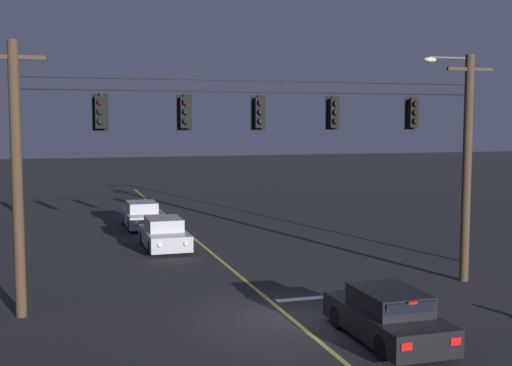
{
  "coord_description": "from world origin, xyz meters",
  "views": [
    {
      "loc": [
        -6.55,
        -17.83,
        5.76
      ],
      "look_at": [
        0.0,
        3.54,
        3.67
      ],
      "focal_mm": 46.62,
      "sensor_mm": 36.0,
      "label": 1
    }
  ],
  "objects_px": {
    "traffic_light_rightmost": "(413,113)",
    "car_oncoming_trailing": "(142,215)",
    "car_oncoming_lead": "(164,234)",
    "street_lamp_corner": "(460,140)",
    "traffic_light_centre": "(259,113)",
    "traffic_light_left_inner": "(185,112)",
    "traffic_light_leftmost": "(100,112)",
    "car_waiting_near_lane": "(387,316)",
    "traffic_light_right_inner": "(334,113)"
  },
  "relations": [
    {
      "from": "traffic_light_rightmost",
      "to": "car_oncoming_trailing",
      "type": "height_order",
      "value": "traffic_light_rightmost"
    },
    {
      "from": "car_oncoming_lead",
      "to": "street_lamp_corner",
      "type": "relative_size",
      "value": 0.53
    },
    {
      "from": "traffic_light_centre",
      "to": "car_oncoming_trailing",
      "type": "xyz_separation_m",
      "value": [
        -1.79,
        15.68,
        -5.38
      ]
    },
    {
      "from": "traffic_light_left_inner",
      "to": "traffic_light_centre",
      "type": "relative_size",
      "value": 1.0
    },
    {
      "from": "traffic_light_leftmost",
      "to": "car_oncoming_trailing",
      "type": "xyz_separation_m",
      "value": [
        3.17,
        15.68,
        -5.38
      ]
    },
    {
      "from": "traffic_light_leftmost",
      "to": "car_waiting_near_lane",
      "type": "height_order",
      "value": "traffic_light_leftmost"
    },
    {
      "from": "traffic_light_rightmost",
      "to": "traffic_light_left_inner",
      "type": "bearing_deg",
      "value": 180.0
    },
    {
      "from": "traffic_light_right_inner",
      "to": "car_waiting_near_lane",
      "type": "relative_size",
      "value": 0.28
    },
    {
      "from": "traffic_light_centre",
      "to": "traffic_light_right_inner",
      "type": "xyz_separation_m",
      "value": [
        2.59,
        0.0,
        0.0
      ]
    },
    {
      "from": "street_lamp_corner",
      "to": "car_oncoming_lead",
      "type": "bearing_deg",
      "value": 149.56
    },
    {
      "from": "traffic_light_rightmost",
      "to": "car_oncoming_lead",
      "type": "xyz_separation_m",
      "value": [
        -7.16,
        9.34,
        -5.38
      ]
    },
    {
      "from": "traffic_light_leftmost",
      "to": "car_waiting_near_lane",
      "type": "xyz_separation_m",
      "value": [
        6.89,
        -5.09,
        -5.38
      ]
    },
    {
      "from": "traffic_light_centre",
      "to": "traffic_light_rightmost",
      "type": "distance_m",
      "value": 5.54
    },
    {
      "from": "traffic_light_leftmost",
      "to": "street_lamp_corner",
      "type": "xyz_separation_m",
      "value": [
        14.33,
        2.89,
        -1.02
      ]
    },
    {
      "from": "traffic_light_left_inner",
      "to": "street_lamp_corner",
      "type": "xyz_separation_m",
      "value": [
        11.78,
        2.89,
        -1.02
      ]
    },
    {
      "from": "traffic_light_rightmost",
      "to": "traffic_light_leftmost",
      "type": "bearing_deg",
      "value": 180.0
    },
    {
      "from": "car_waiting_near_lane",
      "to": "car_oncoming_lead",
      "type": "xyz_separation_m",
      "value": [
        -3.55,
        14.43,
        -0.0
      ]
    },
    {
      "from": "traffic_light_rightmost",
      "to": "street_lamp_corner",
      "type": "relative_size",
      "value": 0.15
    },
    {
      "from": "traffic_light_rightmost",
      "to": "traffic_light_right_inner",
      "type": "bearing_deg",
      "value": 180.0
    },
    {
      "from": "traffic_light_right_inner",
      "to": "traffic_light_rightmost",
      "type": "relative_size",
      "value": 1.0
    },
    {
      "from": "traffic_light_right_inner",
      "to": "car_oncoming_trailing",
      "type": "bearing_deg",
      "value": 105.61
    },
    {
      "from": "traffic_light_centre",
      "to": "car_oncoming_trailing",
      "type": "height_order",
      "value": "traffic_light_centre"
    },
    {
      "from": "traffic_light_leftmost",
      "to": "traffic_light_right_inner",
      "type": "height_order",
      "value": "same"
    },
    {
      "from": "traffic_light_centre",
      "to": "street_lamp_corner",
      "type": "height_order",
      "value": "street_lamp_corner"
    },
    {
      "from": "car_oncoming_trailing",
      "to": "street_lamp_corner",
      "type": "bearing_deg",
      "value": -48.89
    },
    {
      "from": "traffic_light_rightmost",
      "to": "car_oncoming_trailing",
      "type": "relative_size",
      "value": 0.28
    },
    {
      "from": "traffic_light_centre",
      "to": "street_lamp_corner",
      "type": "distance_m",
      "value": 9.85
    },
    {
      "from": "traffic_light_left_inner",
      "to": "traffic_light_centre",
      "type": "height_order",
      "value": "same"
    },
    {
      "from": "traffic_light_right_inner",
      "to": "car_oncoming_trailing",
      "type": "distance_m",
      "value": 17.14
    },
    {
      "from": "traffic_light_right_inner",
      "to": "car_oncoming_lead",
      "type": "distance_m",
      "value": 11.57
    },
    {
      "from": "traffic_light_centre",
      "to": "car_waiting_near_lane",
      "type": "relative_size",
      "value": 0.28
    },
    {
      "from": "traffic_light_left_inner",
      "to": "street_lamp_corner",
      "type": "bearing_deg",
      "value": 13.77
    },
    {
      "from": "traffic_light_leftmost",
      "to": "traffic_light_rightmost",
      "type": "bearing_deg",
      "value": 0.0
    },
    {
      "from": "car_oncoming_lead",
      "to": "car_oncoming_trailing",
      "type": "relative_size",
      "value": 1.0
    },
    {
      "from": "traffic_light_leftmost",
      "to": "car_oncoming_lead",
      "type": "height_order",
      "value": "traffic_light_leftmost"
    },
    {
      "from": "traffic_light_centre",
      "to": "traffic_light_left_inner",
      "type": "bearing_deg",
      "value": 180.0
    },
    {
      "from": "traffic_light_leftmost",
      "to": "street_lamp_corner",
      "type": "bearing_deg",
      "value": 11.39
    },
    {
      "from": "car_waiting_near_lane",
      "to": "car_oncoming_trailing",
      "type": "height_order",
      "value": "same"
    },
    {
      "from": "traffic_light_rightmost",
      "to": "street_lamp_corner",
      "type": "distance_m",
      "value": 4.9
    },
    {
      "from": "traffic_light_left_inner",
      "to": "car_oncoming_lead",
      "type": "xyz_separation_m",
      "value": [
        0.79,
        9.34,
        -5.38
      ]
    },
    {
      "from": "traffic_light_centre",
      "to": "car_oncoming_trailing",
      "type": "bearing_deg",
      "value": 96.53
    },
    {
      "from": "traffic_light_left_inner",
      "to": "traffic_light_right_inner",
      "type": "relative_size",
      "value": 1.0
    },
    {
      "from": "traffic_light_left_inner",
      "to": "traffic_light_right_inner",
      "type": "xyz_separation_m",
      "value": [
        5.0,
        0.0,
        0.0
      ]
    },
    {
      "from": "traffic_light_centre",
      "to": "car_oncoming_trailing",
      "type": "relative_size",
      "value": 0.28
    },
    {
      "from": "traffic_light_right_inner",
      "to": "traffic_light_rightmost",
      "type": "height_order",
      "value": "same"
    },
    {
      "from": "traffic_light_left_inner",
      "to": "car_oncoming_lead",
      "type": "height_order",
      "value": "traffic_light_left_inner"
    },
    {
      "from": "traffic_light_right_inner",
      "to": "traffic_light_left_inner",
      "type": "bearing_deg",
      "value": 180.0
    },
    {
      "from": "car_oncoming_trailing",
      "to": "street_lamp_corner",
      "type": "xyz_separation_m",
      "value": [
        11.16,
        -12.79,
        4.36
      ]
    },
    {
      "from": "traffic_light_centre",
      "to": "traffic_light_right_inner",
      "type": "relative_size",
      "value": 1.0
    },
    {
      "from": "traffic_light_left_inner",
      "to": "street_lamp_corner",
      "type": "relative_size",
      "value": 0.15
    }
  ]
}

